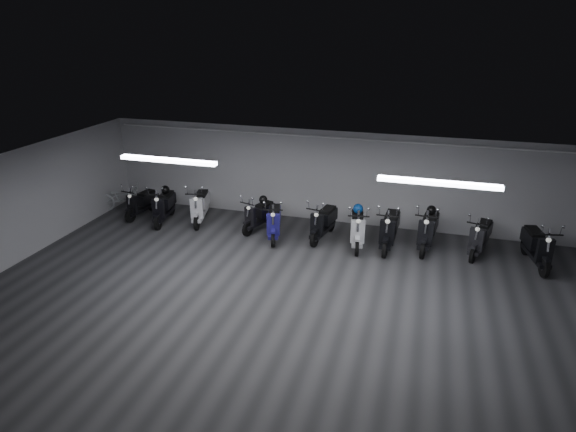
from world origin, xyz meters
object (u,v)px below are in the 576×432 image
(scooter_0, at_px, (141,198))
(helmet_1, at_px, (358,209))
(scooter_10, at_px, (538,240))
(helmet_3, at_px, (263,200))
(scooter_7, at_px, (390,223))
(bicycle, at_px, (123,195))
(scooter_8, at_px, (429,224))
(scooter_4, at_px, (274,216))
(helmet_0, at_px, (431,210))
(scooter_1, at_px, (163,201))
(scooter_5, at_px, (323,217))
(helmet_2, at_px, (165,190))
(scooter_9, at_px, (481,231))
(scooter_3, at_px, (259,210))
(scooter_6, at_px, (358,222))
(scooter_2, at_px, (200,201))

(scooter_0, relative_size, helmet_1, 5.87)
(scooter_10, height_order, helmet_3, scooter_10)
(scooter_0, bearing_deg, scooter_7, 7.47)
(bicycle, bearing_deg, scooter_8, -106.66)
(scooter_4, bearing_deg, helmet_0, -4.49)
(scooter_7, relative_size, helmet_3, 7.74)
(scooter_1, bearing_deg, scooter_4, -13.08)
(scooter_0, xyz_separation_m, scooter_7, (7.66, -0.13, 0.12))
(scooter_5, xyz_separation_m, bicycle, (-6.64, 0.30, -0.10))
(bicycle, relative_size, helmet_2, 6.60)
(scooter_4, relative_size, scooter_9, 1.01)
(scooter_10, distance_m, helmet_1, 4.52)
(scooter_0, relative_size, scooter_4, 0.91)
(scooter_9, bearing_deg, scooter_10, 5.77)
(scooter_3, bearing_deg, helmet_0, 21.64)
(scooter_5, bearing_deg, helmet_1, 14.42)
(scooter_6, height_order, scooter_8, scooter_8)
(helmet_2, bearing_deg, scooter_7, -1.31)
(helmet_0, distance_m, helmet_3, 4.74)
(scooter_4, height_order, scooter_10, scooter_10)
(bicycle, xyz_separation_m, helmet_0, (9.50, 0.13, 0.46))
(scooter_0, distance_m, bicycle, 0.85)
(scooter_0, relative_size, helmet_2, 6.14)
(scooter_1, distance_m, scooter_6, 5.89)
(scooter_5, relative_size, scooter_6, 0.97)
(scooter_4, height_order, helmet_2, scooter_4)
(scooter_10, relative_size, helmet_0, 7.12)
(bicycle, bearing_deg, helmet_0, -105.06)
(helmet_3, bearing_deg, helmet_1, -5.08)
(scooter_7, relative_size, helmet_2, 7.35)
(scooter_1, height_order, helmet_0, scooter_1)
(scooter_6, bearing_deg, helmet_1, 90.00)
(helmet_1, bearing_deg, scooter_4, -170.23)
(scooter_1, relative_size, scooter_2, 0.98)
(scooter_3, distance_m, helmet_1, 2.91)
(scooter_3, xyz_separation_m, scooter_9, (6.08, 0.08, 0.05))
(scooter_9, relative_size, helmet_2, 6.72)
(scooter_2, xyz_separation_m, scooter_8, (6.68, -0.00, 0.03))
(scooter_6, xyz_separation_m, helmet_2, (-5.93, 0.28, 0.28))
(scooter_1, relative_size, scooter_9, 1.02)
(scooter_5, height_order, bicycle, scooter_5)
(scooter_4, bearing_deg, scooter_1, 162.57)
(scooter_3, bearing_deg, bicycle, -164.66)
(scooter_1, height_order, helmet_2, scooter_1)
(scooter_9, bearing_deg, scooter_1, -160.83)
(scooter_4, bearing_deg, scooter_9, -9.37)
(scooter_7, xyz_separation_m, helmet_0, (1.03, 0.49, 0.30))
(scooter_1, distance_m, bicycle, 1.80)
(scooter_2, distance_m, scooter_5, 3.86)
(scooter_4, xyz_separation_m, scooter_5, (1.34, 0.32, 0.00))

